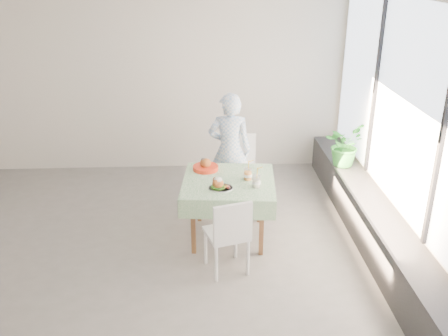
{
  "coord_description": "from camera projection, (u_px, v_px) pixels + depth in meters",
  "views": [
    {
      "loc": [
        0.82,
        -4.97,
        3.11
      ],
      "look_at": [
        1.07,
        0.3,
        0.88
      ],
      "focal_mm": 40.0,
      "sensor_mm": 36.0,
      "label": 1
    }
  ],
  "objects": [
    {
      "name": "juice_cup_orange",
      "position": [
        248.0,
        175.0,
        5.73
      ],
      "size": [
        0.1,
        0.1,
        0.28
      ],
      "color": "white",
      "rests_on": "cafe_table"
    },
    {
      "name": "main_dish",
      "position": [
        219.0,
        185.0,
        5.51
      ],
      "size": [
        0.27,
        0.27,
        0.14
      ],
      "color": "white",
      "rests_on": "cafe_table"
    },
    {
      "name": "chair_far",
      "position": [
        239.0,
        185.0,
        6.68
      ],
      "size": [
        0.47,
        0.47,
        0.96
      ],
      "color": "white",
      "rests_on": "ground"
    },
    {
      "name": "floor",
      "position": [
        132.0,
        250.0,
        5.75
      ],
      "size": [
        6.0,
        6.0,
        0.0
      ],
      "primitive_type": "plane",
      "color": "#64625F",
      "rests_on": "ground"
    },
    {
      "name": "wall_right",
      "position": [
        405.0,
        131.0,
        5.34
      ],
      "size": [
        0.02,
        5.0,
        2.8
      ],
      "primitive_type": "cube",
      "color": "beige",
      "rests_on": "ground"
    },
    {
      "name": "window_ledge",
      "position": [
        374.0,
        225.0,
        5.77
      ],
      "size": [
        0.4,
        4.8,
        0.5
      ],
      "primitive_type": "cube",
      "color": "black",
      "rests_on": "ground"
    },
    {
      "name": "wall_front",
      "position": [
        63.0,
        275.0,
        2.9
      ],
      "size": [
        6.0,
        0.02,
        2.8
      ],
      "primitive_type": "cube",
      "color": "beige",
      "rests_on": "ground"
    },
    {
      "name": "potted_plant",
      "position": [
        344.0,
        144.0,
        6.7
      ],
      "size": [
        0.7,
        0.71,
        0.59
      ],
      "primitive_type": "imported",
      "rotation": [
        0.0,
        0.0,
        0.83
      ],
      "color": "#2A802D",
      "rests_on": "window_ledge"
    },
    {
      "name": "second_dish",
      "position": [
        206.0,
        166.0,
        6.01
      ],
      "size": [
        0.31,
        0.31,
        0.15
      ],
      "color": "red",
      "rests_on": "cafe_table"
    },
    {
      "name": "chair_near",
      "position": [
        227.0,
        248.0,
        5.28
      ],
      "size": [
        0.51,
        0.51,
        0.87
      ],
      "color": "white",
      "rests_on": "ground"
    },
    {
      "name": "wall_back",
      "position": [
        146.0,
        81.0,
        7.5
      ],
      "size": [
        6.0,
        0.02,
        2.8
      ],
      "primitive_type": "cube",
      "color": "beige",
      "rests_on": "ground"
    },
    {
      "name": "diner",
      "position": [
        230.0,
        150.0,
        6.55
      ],
      "size": [
        0.6,
        0.43,
        1.55
      ],
      "primitive_type": "imported",
      "rotation": [
        0.0,
        0.0,
        3.04
      ],
      "color": "#8EB7E3",
      "rests_on": "ground"
    },
    {
      "name": "cafe_table",
      "position": [
        228.0,
        202.0,
        5.85
      ],
      "size": [
        1.13,
        1.13,
        0.74
      ],
      "color": "brown",
      "rests_on": "ground"
    },
    {
      "name": "window_pane",
      "position": [
        405.0,
        108.0,
        5.24
      ],
      "size": [
        0.01,
        4.8,
        2.18
      ],
      "primitive_type": "cube",
      "color": "#D1E0F9",
      "rests_on": "ground"
    },
    {
      "name": "juice_cup_lemonade",
      "position": [
        256.0,
        182.0,
        5.55
      ],
      "size": [
        0.1,
        0.1,
        0.28
      ],
      "color": "white",
      "rests_on": "cafe_table"
    }
  ]
}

